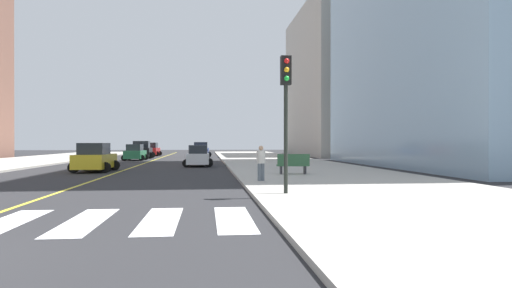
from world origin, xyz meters
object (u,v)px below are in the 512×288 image
car_white_fourth (198,156)px  park_bench (293,164)px  traffic_light_near_corner (286,97)px  car_black_fifth (142,150)px  car_green_third (135,153)px  car_blue_sixth (201,150)px  pedestrian_waiting_east (261,161)px  car_yellow_nearest (95,158)px  car_red_second (151,150)px

car_white_fourth → park_bench: bearing=116.1°
traffic_light_near_corner → car_black_fifth: bearing=-75.4°
car_green_third → car_blue_sixth: bearing=56.0°
pedestrian_waiting_east → car_black_fifth: bearing=75.5°
car_green_third → pedestrian_waiting_east: size_ratio=2.42×
car_green_third → car_white_fourth: size_ratio=1.03×
car_black_fifth → car_yellow_nearest: bearing=-90.6°
car_white_fourth → park_bench: car_white_fourth is taller
car_green_third → car_blue_sixth: size_ratio=0.89×
car_yellow_nearest → car_green_third: bearing=92.5°
car_yellow_nearest → pedestrian_waiting_east: size_ratio=2.63×
car_green_third → car_black_fifth: size_ratio=0.83×
car_blue_sixth → park_bench: bearing=100.5°
car_black_fifth → park_bench: car_black_fifth is taller
car_yellow_nearest → traffic_light_near_corner: 18.28m
traffic_light_near_corner → park_bench: traffic_light_near_corner is taller
car_black_fifth → pedestrian_waiting_east: size_ratio=2.91×
car_green_third → car_blue_sixth: car_blue_sixth is taller
car_red_second → park_bench: car_red_second is taller
car_black_fifth → pedestrian_waiting_east: car_black_fifth is taller
car_yellow_nearest → car_black_fifth: 24.88m
car_red_second → car_black_fifth: car_black_fifth is taller
car_yellow_nearest → car_blue_sixth: (6.56, 27.91, 0.03)m
car_black_fifth → park_bench: size_ratio=2.58×
park_bench → car_white_fourth: bearing=28.1°
car_yellow_nearest → pedestrian_waiting_east: bearing=-43.7°
car_white_fourth → car_black_fifth: bearing=-68.7°
park_bench → pedestrian_waiting_east: (-2.32, -4.21, 0.35)m
car_red_second → park_bench: 41.73m
car_red_second → park_bench: bearing=-70.2°
car_red_second → car_green_third: 15.48m
car_white_fourth → pedestrian_waiting_east: (3.15, -15.82, 0.25)m
park_bench → car_yellow_nearest: bearing=67.7°
car_green_third → car_red_second: bearing=93.0°
car_yellow_nearest → park_bench: 13.35m
traffic_light_near_corner → car_yellow_nearest: bearing=-56.4°
car_blue_sixth → pedestrian_waiting_east: (3.20, -37.79, 0.13)m
car_red_second → car_blue_sixth: car_blue_sixth is taller
car_yellow_nearest → pedestrian_waiting_east: (9.76, -9.88, 0.16)m
car_yellow_nearest → car_red_second: bearing=92.4°
car_red_second → traffic_light_near_corner: (10.43, -49.21, 2.62)m
traffic_light_near_corner → park_bench: (2.08, 9.40, -2.81)m
pedestrian_waiting_east → park_bench: bearing=30.3°
car_white_fourth → car_yellow_nearest: bearing=42.9°
car_white_fourth → traffic_light_near_corner: traffic_light_near_corner is taller
car_black_fifth → traffic_light_near_corner: bearing=-77.0°
car_white_fourth → car_red_second: bearing=-75.0°
car_red_second → car_green_third: (0.16, -15.47, -0.08)m
car_green_third → car_black_fifth: car_black_fifth is taller
car_red_second → car_white_fourth: (7.05, -28.19, -0.09)m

